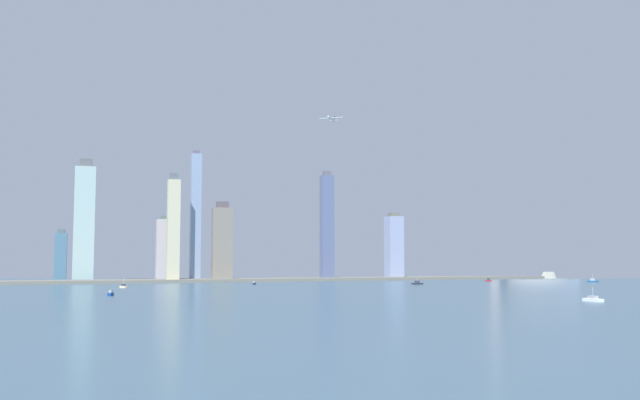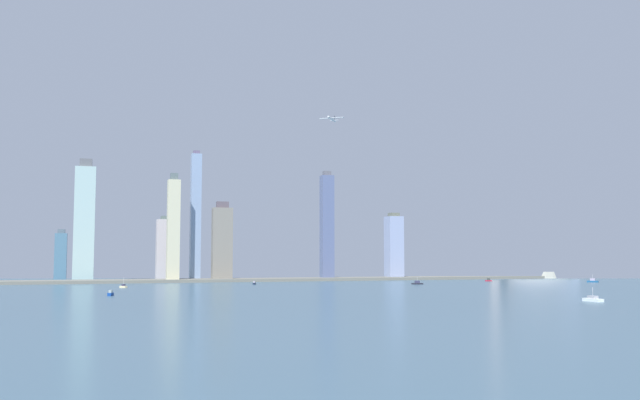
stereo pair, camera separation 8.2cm
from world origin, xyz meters
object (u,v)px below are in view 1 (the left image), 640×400
Objects in this scene: boat_3 at (123,286)px; skyscraper_1 at (61,256)px; skyscraper_8 at (84,222)px; skyscraper_0 at (568,255)px; skyscraper_7 at (506,258)px; boat_2 at (254,283)px; boat_1 at (593,299)px; skyscraper_4 at (173,230)px; boat_5 at (489,280)px; skyscraper_6 at (327,227)px; boat_0 at (417,283)px; observation_tower at (493,177)px; boat_6 at (593,281)px; skyscraper_3 at (222,243)px; skyscraper_9 at (195,217)px; skyscraper_2 at (166,249)px; skyscraper_5 at (394,247)px; boat_7 at (111,294)px; airplane at (332,119)px; stadium_dome at (538,272)px.

skyscraper_1 is at bearing 166.23° from boat_3.
skyscraper_0 is at bearing -1.44° from skyscraper_8.
boat_2 is at bearing -156.93° from skyscraper_7.
skyscraper_0 reaches higher than boat_1.
skyscraper_4 is 413.05m from boat_5.
boat_1 is (367.92, -512.34, -74.48)m from skyscraper_8.
boat_0 is at bearing -71.37° from skyscraper_6.
observation_tower is 3.74× the size of skyscraper_0.
skyscraper_6 is at bearing -165.98° from boat_6.
skyscraper_8 reaches higher than boat_0.
boat_0 is 236.80m from boat_6.
boat_5 is at bearing -127.98° from skyscraper_7.
skyscraper_1 is 1.05× the size of skyscraper_7.
skyscraper_0 is at bearing 2.62° from skyscraper_6.
skyscraper_8 is 20.68× the size of boat_2.
boat_3 is (-679.88, -170.77, -32.36)m from skyscraper_0.
boat_1 is (259.59, -462.58, -64.81)m from skyscraper_4.
skyscraper_3 is 0.66× the size of skyscraper_8.
skyscraper_9 is 514.93m from boat_6.
boat_3 is at bearing -148.15° from boat_5.
skyscraper_2 is at bearing 131.66° from boat_3.
boat_0 is 329.33m from boat_3.
skyscraper_5 is 421.92m from skyscraper_8.
skyscraper_1 reaches higher than boat_2.
skyscraper_1 is 4.81× the size of boat_0.
skyscraper_5 reaches higher than boat_5.
boat_7 is at bearing -105.40° from skyscraper_4.
boat_7 is (-579.71, -116.40, -0.01)m from boat_6.
boat_0 is at bearing 80.67° from airplane.
boat_6 reaches higher than boat_0.
skyscraper_9 is at bearing 178.88° from observation_tower.
skyscraper_9 reaches higher than skyscraper_0.
airplane reaches higher than boat_2.
skyscraper_5 reaches higher than boat_7.
boat_1 is 2.16× the size of boat_2.
skyscraper_2 is 0.84× the size of skyscraper_3.
skyscraper_6 reaches higher than skyscraper_1.
boat_6 is at bearing -41.21° from boat_1.
airplane is at bearing -165.48° from stadium_dome.
airplane is (-358.84, -172.86, 176.21)m from skyscraper_7.
skyscraper_2 is (-475.68, 64.82, -109.84)m from observation_tower.
skyscraper_2 is at bearing 119.71° from skyscraper_9.
boat_2 is at bearing -49.66° from skyscraper_4.
boat_6 is (242.81, 298.31, 0.17)m from boat_1.
boat_3 is at bearing -76.56° from skyscraper_8.
skyscraper_1 is at bearing 71.78° from boat_2.
skyscraper_6 is at bearing -179.17° from observation_tower.
skyscraper_6 reaches higher than skyscraper_4.
skyscraper_9 is at bearing -87.11° from airplane.
boat_6 reaches higher than boat_7.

